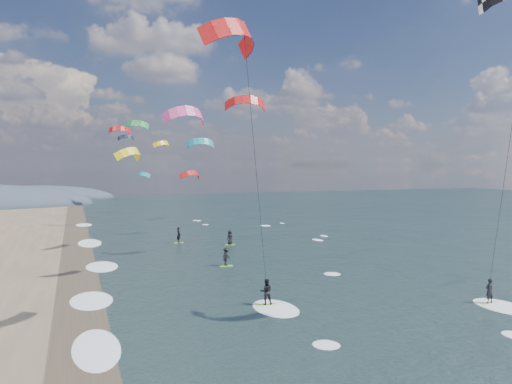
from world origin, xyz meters
name	(u,v)px	position (x,y,z in m)	size (l,w,h in m)	color
ground	(370,363)	(0.00, 0.00, 0.00)	(260.00, 260.00, 0.00)	black
wet_sand_strip	(80,325)	(-12.00, 10.00, 0.00)	(3.00, 240.00, 0.00)	#382D23
kitesurfer_near_b	(254,132)	(-3.35, 5.84, 10.47)	(6.98, 9.06, 16.09)	#9AD826
far_kitesurfers	(215,245)	(0.87, 28.94, 0.83)	(6.13, 15.15, 1.79)	#9AD826
bg_kite_field	(161,141)	(-0.62, 51.80, 12.11)	(15.53, 72.34, 9.00)	teal
shoreline_surf	(99,301)	(-10.80, 14.75, 0.00)	(2.40, 79.40, 0.11)	white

